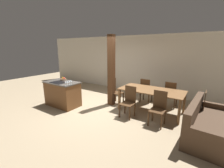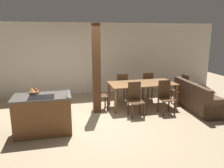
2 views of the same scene
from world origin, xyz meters
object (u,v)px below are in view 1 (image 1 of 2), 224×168
at_px(fruit_bowl, 63,79).
at_px(dining_chair_head_end, 115,91).
at_px(kitchen_island, 63,94).
at_px(dining_chair_foot_end, 199,107).
at_px(wine_glass_far, 69,81).
at_px(dining_table, 151,92).
at_px(timber_post, 111,71).
at_px(dining_chair_far_right, 171,94).
at_px(dining_chair_near_left, 129,101).
at_px(dining_chair_near_right, 158,108).
at_px(dining_chair_far_left, 146,90).
at_px(wine_glass_end, 71,81).
at_px(couch, 207,125).
at_px(wine_glass_middle, 67,82).
at_px(wine_glass_near, 65,82).

distance_m(fruit_bowl, dining_chair_head_end, 2.06).
xyz_separation_m(kitchen_island, dining_chair_foot_end, (4.37, 1.29, 0.04)).
distance_m(wine_glass_far, dining_table, 2.78).
bearing_deg(fruit_bowl, dining_table, 18.60).
relative_size(fruit_bowl, timber_post, 0.09).
relative_size(dining_chair_far_right, dining_chair_foot_end, 1.00).
relative_size(dining_chair_near_left, dining_chair_near_right, 1.00).
distance_m(dining_chair_near_left, dining_chair_foot_end, 2.02).
xyz_separation_m(kitchen_island, dining_chair_far_left, (2.48, 2.01, 0.04)).
bearing_deg(wine_glass_far, dining_chair_foot_end, 20.77).
bearing_deg(dining_table, dining_chair_near_left, -122.81).
distance_m(wine_glass_end, couch, 4.13).
height_order(fruit_bowl, wine_glass_middle, wine_glass_middle).
bearing_deg(dining_table, dining_chair_head_end, 180.00).
height_order(wine_glass_near, dining_chair_foot_end, wine_glass_near).
height_order(wine_glass_far, dining_table, wine_glass_far).
distance_m(wine_glass_middle, dining_chair_near_right, 2.98).
xyz_separation_m(couch, timber_post, (-3.13, 0.48, 1.00)).
bearing_deg(dining_chair_head_end, dining_chair_far_left, -52.68).
height_order(wine_glass_middle, timber_post, timber_post).
distance_m(dining_table, couch, 1.82).
distance_m(kitchen_island, fruit_bowl, 0.58).
relative_size(wine_glass_middle, wine_glass_far, 1.00).
relative_size(wine_glass_middle, dining_chair_far_right, 0.16).
bearing_deg(dining_chair_foot_end, timber_post, -86.30).
bearing_deg(dining_chair_far_right, dining_chair_near_right, 90.00).
distance_m(fruit_bowl, dining_chair_foot_end, 4.70).
bearing_deg(timber_post, wine_glass_end, -126.82).
height_order(dining_chair_near_right, couch, dining_chair_near_right).
height_order(wine_glass_middle, dining_chair_foot_end, wine_glass_middle).
bearing_deg(dining_chair_far_right, dining_chair_far_left, 0.00).
height_order(dining_table, dining_chair_head_end, dining_chair_head_end).
xyz_separation_m(wine_glass_near, dining_chair_far_right, (2.83, 2.31, -0.54)).
xyz_separation_m(dining_chair_far_left, couch, (2.12, -1.40, -0.21)).
bearing_deg(wine_glass_end, wine_glass_middle, -90.00).
relative_size(dining_chair_near_right, dining_chair_foot_end, 1.00).
bearing_deg(kitchen_island, dining_chair_far_right, 30.53).
xyz_separation_m(dining_chair_near_left, couch, (2.12, 0.06, -0.21)).
relative_size(dining_chair_far_left, timber_post, 0.37).
relative_size(wine_glass_far, dining_chair_foot_end, 0.16).
xyz_separation_m(wine_glass_middle, dining_chair_near_right, (2.83, 0.78, -0.54)).
xyz_separation_m(wine_glass_far, dining_chair_foot_end, (3.78, 1.43, -0.54)).
bearing_deg(wine_glass_far, dining_chair_far_left, 48.78).
xyz_separation_m(dining_table, timber_post, (-1.48, -0.19, 0.61)).
xyz_separation_m(kitchen_island, dining_chair_head_end, (1.52, 1.29, 0.04)).
bearing_deg(dining_chair_near_left, kitchen_island, -167.24).
xyz_separation_m(fruit_bowl, wine_glass_end, (0.77, -0.30, 0.07)).
height_order(wine_glass_end, dining_chair_near_left, wine_glass_end).
height_order(dining_chair_far_left, dining_chair_far_right, same).
distance_m(wine_glass_end, dining_chair_far_right, 3.55).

